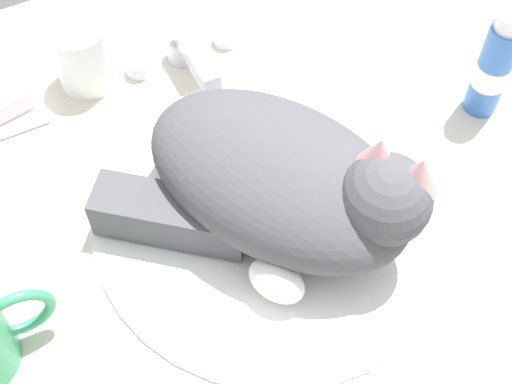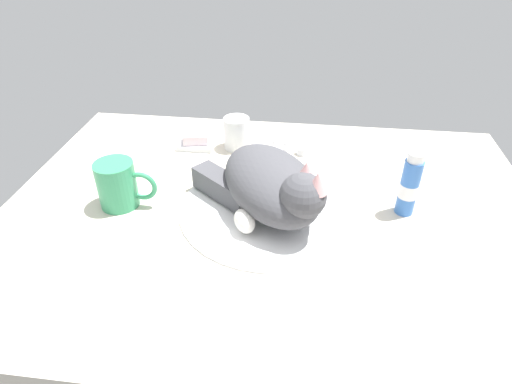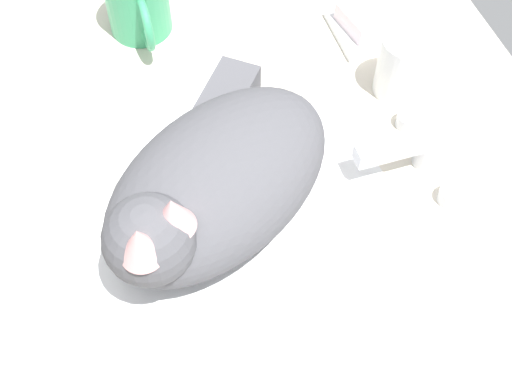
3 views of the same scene
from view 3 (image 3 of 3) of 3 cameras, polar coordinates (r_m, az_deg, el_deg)
The scene contains 7 objects.
ground_plane at distance 74.11cm, azimuth -2.83°, elevation -2.58°, with size 110.00×82.50×3.00cm, color beige.
sink_basin at distance 72.51cm, azimuth -2.89°, elevation -1.80°, with size 36.91×36.91×0.79cm, color white.
faucet at distance 76.78cm, azimuth 13.39°, elevation 3.29°, with size 13.79×10.94×5.27cm.
cat at distance 67.09cm, azimuth -3.90°, elevation 0.62°, with size 31.37×31.49×14.14cm.
rinse_cup at distance 82.80cm, azimuth 12.26°, elevation 10.26°, with size 6.40×6.40×7.96cm.
soap_dish at distance 91.17cm, azimuth 8.63°, elevation 13.15°, with size 9.00×6.40×1.20cm, color white.
soap_bar at distance 89.95cm, azimuth 8.78°, elevation 14.01°, with size 6.11×4.24×2.47cm, color silver.
Camera 3 is at (38.09, -8.20, 61.54)cm, focal length 48.06 mm.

